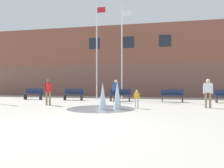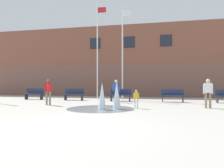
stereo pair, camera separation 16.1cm
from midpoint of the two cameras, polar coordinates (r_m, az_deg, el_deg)
name	(u,v)px [view 1 (the left image)]	position (r m, az deg, el deg)	size (l,w,h in m)	color
ground_plane	(62,128)	(7.02, -13.46, -11.01)	(100.00, 100.00, 0.00)	#B2ADA3
library_building	(132,63)	(24.59, 5.08, 5.44)	(36.00, 6.05, 7.14)	brown
splash_fountain	(109,98)	(11.36, -1.21, -3.58)	(3.62, 3.62, 1.48)	gray
park_bench_far_left	(33,94)	(19.18, -20.07, -2.39)	(1.60, 0.44, 0.91)	#28282D
park_bench_under_left_flagpole	(73,94)	(17.55, -10.30, -2.62)	(1.60, 0.44, 0.91)	#28282D
park_bench_center	(120,95)	(16.36, 1.87, -2.83)	(1.60, 0.44, 0.91)	#28282D
park_bench_under_right_flagpole	(172,95)	(16.26, 15.15, -2.86)	(1.60, 0.44, 0.91)	#28282D
teen_by_trashcan	(208,91)	(12.97, 23.46, -1.67)	(0.50, 0.22, 1.59)	#89755B
adult_watching	(48,90)	(14.01, -16.65, -1.51)	(0.50, 0.38, 1.59)	#89755B
adult_near_bench	(116,89)	(15.35, 0.72, -1.34)	(0.50, 0.25, 1.59)	#1E233D
child_running	(137,98)	(11.77, 6.07, -3.58)	(0.31, 0.24, 0.99)	silver
flagpole_left	(97,48)	(18.67, -4.17, 9.35)	(0.80, 0.10, 8.12)	silver
flagpole_right	(122,50)	(18.16, 2.43, 8.93)	(0.80, 0.10, 7.71)	silver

